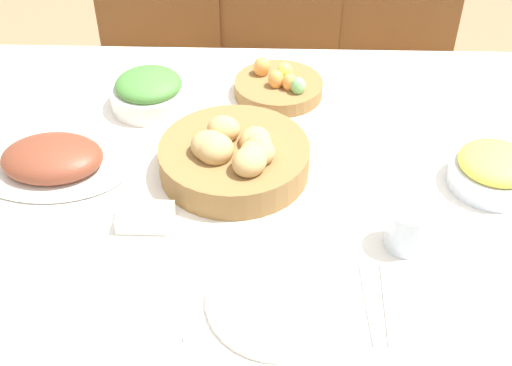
{
  "coord_description": "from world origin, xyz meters",
  "views": [
    {
      "loc": [
        -0.0,
        -1.01,
        1.54
      ],
      "look_at": [
        -0.03,
        -0.08,
        0.76
      ],
      "focal_mm": 45.0,
      "sensor_mm": 36.0,
      "label": 1
    }
  ],
  "objects": [
    {
      "name": "drinking_cup",
      "position": [
        0.24,
        -0.19,
        0.76
      ],
      "size": [
        0.08,
        0.08,
        0.08
      ],
      "color": "silver",
      "rests_on": "dining_table"
    },
    {
      "name": "bread_basket",
      "position": [
        -0.07,
        0.0,
        0.77
      ],
      "size": [
        0.3,
        0.3,
        0.11
      ],
      "color": "olive",
      "rests_on": "dining_table"
    },
    {
      "name": "knife",
      "position": [
        0.16,
        -0.33,
        0.73
      ],
      "size": [
        0.02,
        0.17,
        0.0
      ],
      "rotation": [
        0.0,
        0.0,
        0.04
      ],
      "color": "silver",
      "rests_on": "dining_table"
    },
    {
      "name": "butter_dish",
      "position": [
        -0.23,
        -0.16,
        0.74
      ],
      "size": [
        0.1,
        0.06,
        0.03
      ],
      "color": "silver",
      "rests_on": "dining_table"
    },
    {
      "name": "dinner_plate",
      "position": [
        0.02,
        -0.33,
        0.73
      ],
      "size": [
        0.24,
        0.24,
        0.01
      ],
      "color": "silver",
      "rests_on": "dining_table"
    },
    {
      "name": "chair_far_center",
      "position": [
        0.01,
        0.89,
        0.48
      ],
      "size": [
        0.45,
        0.45,
        0.9
      ],
      "rotation": [
        0.0,
        0.0,
        -0.07
      ],
      "color": "brown",
      "rests_on": "ground"
    },
    {
      "name": "chair_far_left",
      "position": [
        -0.39,
        0.89,
        0.48
      ],
      "size": [
        0.42,
        0.42,
        0.9
      ],
      "rotation": [
        0.0,
        0.0,
        0.01
      ],
      "color": "brown",
      "rests_on": "ground"
    },
    {
      "name": "ham_platter",
      "position": [
        -0.44,
        -0.0,
        0.75
      ],
      "size": [
        0.32,
        0.22,
        0.07
      ],
      "color": "silver",
      "rests_on": "dining_table"
    },
    {
      "name": "pineapple_bowl",
      "position": [
        0.44,
        -0.02,
        0.76
      ],
      "size": [
        0.17,
        0.17,
        0.08
      ],
      "color": "silver",
      "rests_on": "dining_table"
    },
    {
      "name": "egg_basket",
      "position": [
        0.01,
        0.3,
        0.75
      ],
      "size": [
        0.21,
        0.21,
        0.08
      ],
      "color": "olive",
      "rests_on": "dining_table"
    },
    {
      "name": "spoon",
      "position": [
        0.19,
        -0.33,
        0.73
      ],
      "size": [
        0.02,
        0.17,
        0.0
      ],
      "rotation": [
        0.0,
        0.0,
        -0.04
      ],
      "color": "silver",
      "rests_on": "dining_table"
    },
    {
      "name": "chair_far_right",
      "position": [
        0.42,
        0.89,
        0.48
      ],
      "size": [
        0.44,
        0.44,
        0.9
      ],
      "rotation": [
        0.0,
        0.0,
        0.04
      ],
      "color": "brown",
      "rests_on": "ground"
    },
    {
      "name": "green_salad_bowl",
      "position": [
        -0.28,
        0.24,
        0.76
      ],
      "size": [
        0.18,
        0.18,
        0.09
      ],
      "color": "silver",
      "rests_on": "dining_table"
    },
    {
      "name": "dining_table",
      "position": [
        0.0,
        0.0,
        0.36
      ],
      "size": [
        1.56,
        1.06,
        0.72
      ],
      "color": "white",
      "rests_on": "ground"
    },
    {
      "name": "fork",
      "position": [
        -0.13,
        -0.33,
        0.73
      ],
      "size": [
        0.02,
        0.17,
        0.0
      ],
      "rotation": [
        0.0,
        0.0,
        0.04
      ],
      "color": "silver",
      "rests_on": "dining_table"
    }
  ]
}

